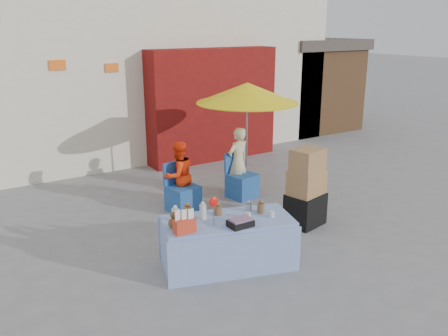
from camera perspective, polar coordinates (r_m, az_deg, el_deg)
ground at (r=7.09m, az=1.42°, el=-9.19°), size 80.00×80.00×0.00m
backdrop at (r=13.41m, az=-15.68°, el=16.25°), size 14.00×8.00×7.80m
market_table at (r=6.38m, az=0.39°, el=-8.86°), size 1.90×1.29×1.05m
chair_left at (r=8.25m, az=-5.00°, el=-3.45°), size 0.56×0.55×0.85m
chair_right at (r=8.86m, az=2.15°, el=-1.93°), size 0.56×0.55×0.85m
vendor_orange at (r=8.25m, az=-5.48°, el=-0.89°), size 0.66×0.56×1.21m
vendor_beige at (r=8.85m, az=1.69°, el=0.74°), size 0.52×0.39×1.30m
umbrella at (r=8.88m, az=2.82°, el=8.96°), size 1.90×1.90×2.09m
box_stack at (r=7.66m, az=9.85°, el=-2.65°), size 0.66×0.58×1.27m
tarp_bundle at (r=6.60m, az=-4.21°, el=-9.74°), size 0.74×0.60×0.32m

